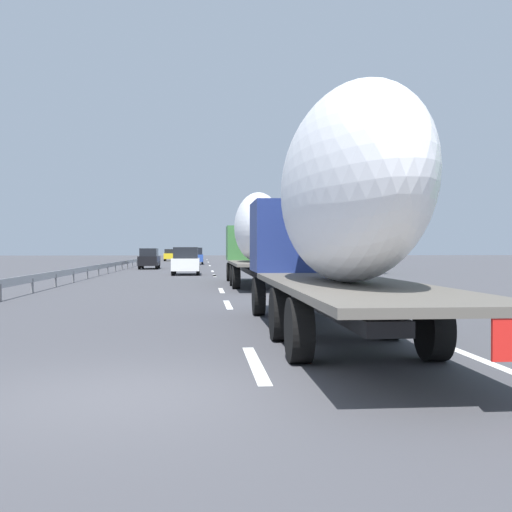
{
  "coord_description": "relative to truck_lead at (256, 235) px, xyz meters",
  "views": [
    {
      "loc": [
        -7.71,
        -0.97,
        1.81
      ],
      "look_at": [
        22.29,
        -3.57,
        1.47
      ],
      "focal_mm": 43.61,
      "sensor_mm": 36.0,
      "label": 1
    }
  ],
  "objects": [
    {
      "name": "truck_lead",
      "position": [
        0.0,
        0.0,
        0.0
      ],
      "size": [
        12.74,
        2.55,
        4.49
      ],
      "color": "#387038",
      "rests_on": "ground_plane"
    },
    {
      "name": "car_yellow_coupe",
      "position": [
        64.32,
        7.49,
        -1.6
      ],
      "size": [
        4.32,
        1.73,
        1.8
      ],
      "color": "gold",
      "rests_on": "ground_plane"
    },
    {
      "name": "ground_plane",
      "position": [
        17.13,
        3.6,
        -2.51
      ],
      "size": [
        260.0,
        260.0,
        0.0
      ],
      "primitive_type": "plane",
      "color": "#424247"
    },
    {
      "name": "lane_stripe_2",
      "position": [
        -3.55,
        1.8,
        -2.51
      ],
      "size": [
        3.2,
        0.2,
        0.01
      ],
      "primitive_type": "cube",
      "color": "white",
      "rests_on": "ground_plane"
    },
    {
      "name": "lane_stripe_5",
      "position": [
        20.08,
        1.8,
        -2.51
      ],
      "size": [
        3.2,
        0.2,
        0.01
      ],
      "primitive_type": "cube",
      "color": "white",
      "rests_on": "ground_plane"
    },
    {
      "name": "lane_stripe_8",
      "position": [
        56.5,
        1.8,
        -2.51
      ],
      "size": [
        3.2,
        0.2,
        0.01
      ],
      "primitive_type": "cube",
      "color": "white",
      "rests_on": "ground_plane"
    },
    {
      "name": "lane_stripe_6",
      "position": [
        37.16,
        1.8,
        -2.51
      ],
      "size": [
        3.2,
        0.2,
        0.01
      ],
      "primitive_type": "cube",
      "color": "white",
      "rests_on": "ground_plane"
    },
    {
      "name": "tree_0",
      "position": [
        25.2,
        -8.18,
        2.31
      ],
      "size": [
        2.88,
        2.88,
        7.82
      ],
      "color": "#472D19",
      "rests_on": "ground_plane"
    },
    {
      "name": "lane_stripe_1",
      "position": [
        -10.46,
        1.8,
        -2.51
      ],
      "size": [
        3.2,
        0.2,
        0.01
      ],
      "primitive_type": "cube",
      "color": "white",
      "rests_on": "ground_plane"
    },
    {
      "name": "lane_stripe_3",
      "position": [
        12.11,
        1.8,
        -2.51
      ],
      "size": [
        3.2,
        0.2,
        0.01
      ],
      "primitive_type": "cube",
      "color": "white",
      "rests_on": "ground_plane"
    },
    {
      "name": "car_blue_sedan",
      "position": [
        43.06,
        3.38,
        -1.53
      ],
      "size": [
        4.42,
        1.76,
        1.98
      ],
      "color": "#28479E",
      "rests_on": "ground_plane"
    },
    {
      "name": "road_sign",
      "position": [
        17.17,
        -3.1,
        -0.12
      ],
      "size": [
        0.1,
        0.9,
        3.49
      ],
      "color": "gray",
      "rests_on": "ground_plane"
    },
    {
      "name": "lane_stripe_7",
      "position": [
        54.84,
        1.8,
        -2.51
      ],
      "size": [
        3.2,
        0.2,
        0.01
      ],
      "primitive_type": "cube",
      "color": "white",
      "rests_on": "ground_plane"
    },
    {
      "name": "lane_stripe_0",
      "position": [
        -20.87,
        1.8,
        -2.51
      ],
      "size": [
        3.2,
        0.2,
        0.01
      ],
      "primitive_type": "cube",
      "color": "white",
      "rests_on": "ground_plane"
    },
    {
      "name": "tree_2",
      "position": [
        13.76,
        -9.31,
        1.89
      ],
      "size": [
        3.27,
        3.27,
        6.85
      ],
      "color": "#472D19",
      "rests_on": "ground_plane"
    },
    {
      "name": "edge_line_right",
      "position": [
        22.13,
        -1.9,
        -2.51
      ],
      "size": [
        110.0,
        0.2,
        0.01
      ],
      "primitive_type": "cube",
      "color": "white",
      "rests_on": "ground_plane"
    },
    {
      "name": "car_white_van",
      "position": [
        13.25,
        3.77,
        -1.55
      ],
      "size": [
        4.3,
        1.92,
        1.94
      ],
      "color": "white",
      "rests_on": "ground_plane"
    },
    {
      "name": "guardrail_median",
      "position": [
        20.13,
        9.6,
        -1.94
      ],
      "size": [
        94.0,
        0.1,
        0.76
      ],
      "color": "#9EA0A5",
      "rests_on": "ground_plane"
    },
    {
      "name": "tree_3",
      "position": [
        33.54,
        -8.32,
        1.08
      ],
      "size": [
        3.31,
        3.31,
        5.55
      ],
      "color": "#472D19",
      "rests_on": "ground_plane"
    },
    {
      "name": "car_black_suv",
      "position": [
        26.56,
        7.43,
        -1.57
      ],
      "size": [
        4.6,
        1.72,
        1.87
      ],
      "color": "black",
      "rests_on": "ground_plane"
    },
    {
      "name": "truck_trailing",
      "position": [
        -18.37,
        0.0,
        0.13
      ],
      "size": [
        13.05,
        2.55,
        4.7
      ],
      "color": "navy",
      "rests_on": "ground_plane"
    },
    {
      "name": "tree_5",
      "position": [
        34.88,
        -9.58,
        2.35
      ],
      "size": [
        3.61,
        3.61,
        7.86
      ],
      "color": "#472D19",
      "rests_on": "ground_plane"
    },
    {
      "name": "lane_stripe_9",
      "position": [
        75.68,
        1.8,
        -2.51
      ],
      "size": [
        3.2,
        0.2,
        0.01
      ],
      "primitive_type": "cube",
      "color": "white",
      "rests_on": "ground_plane"
    },
    {
      "name": "lane_stripe_4",
      "position": [
        11.32,
        1.8,
        -2.51
      ],
      "size": [
        3.2,
        0.2,
        0.01
      ],
      "primitive_type": "cube",
      "color": "white",
      "rests_on": "ground_plane"
    },
    {
      "name": "tree_1",
      "position": [
        67.05,
        -8.36,
        1.36
      ],
      "size": [
        3.05,
        3.05,
        5.94
      ],
      "color": "#472D19",
      "rests_on": "ground_plane"
    }
  ]
}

